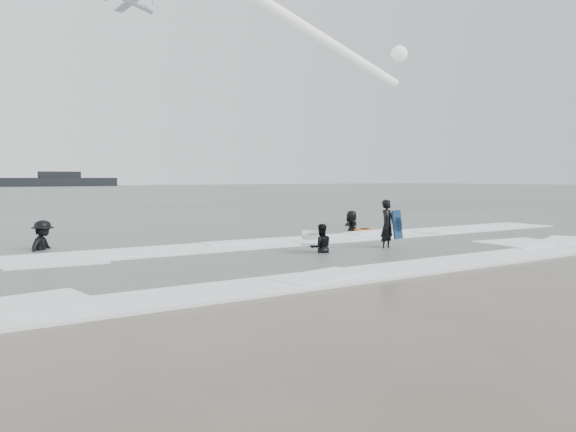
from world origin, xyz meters
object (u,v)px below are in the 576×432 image
surfer_centre (387,250)px  airshow_jet (307,36)px  surfer_right_far (352,227)px  surfer_wading (321,254)px  vessel_horizon (60,181)px  surfer_breaker (43,252)px  surfer_right_near (352,232)px

surfer_centre → airshow_jet: size_ratio=0.03×
surfer_centre → surfer_right_far: (4.50, 7.52, 0.00)m
surfer_wading → vessel_horizon: 146.48m
surfer_wading → surfer_breaker: surfer_breaker is taller
surfer_wading → surfer_right_far: surfer_right_far is taller
airshow_jet → surfer_right_near: bearing=-122.1°
surfer_breaker → surfer_right_far: (14.40, 1.96, 0.00)m
surfer_wading → surfer_breaker: bearing=-14.7°
surfer_wading → vessel_horizon: (18.09, 145.35, 1.47)m
surfer_centre → surfer_right_near: size_ratio=0.98×
surfer_breaker → surfer_right_far: size_ratio=0.97×
surfer_breaker → surfer_right_near: bearing=-50.1°
surfer_centre → surfer_breaker: surfer_breaker is taller
surfer_right_far → surfer_breaker: bearing=-11.2°
surfer_right_near → airshow_jet: 59.88m
surfer_wading → surfer_right_near: 7.46m
surfer_wading → airshow_jet: 66.67m
surfer_breaker → surfer_right_far: surfer_right_far is taller
surfer_breaker → surfer_right_near: size_ratio=1.09×
surfer_breaker → vessel_horizon: size_ratio=0.06×
surfer_centre → surfer_right_near: surfer_right_near is taller
surfer_centre → surfer_right_far: bearing=40.2°
surfer_centre → vessel_horizon: size_ratio=0.06×
surfer_breaker → vessel_horizon: vessel_horizon is taller
surfer_wading → surfer_right_near: bearing=-115.6°
surfer_breaker → surfer_right_near: 12.77m
surfer_breaker → surfer_right_far: 14.53m
surfer_right_near → airshow_jet: airshow_jet is taller
surfer_wading → surfer_right_far: 10.07m
surfer_right_far → vessel_horizon: 138.58m
surfer_wading → airshow_jet: airshow_jet is taller
surfer_breaker → surfer_centre: bearing=-79.0°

